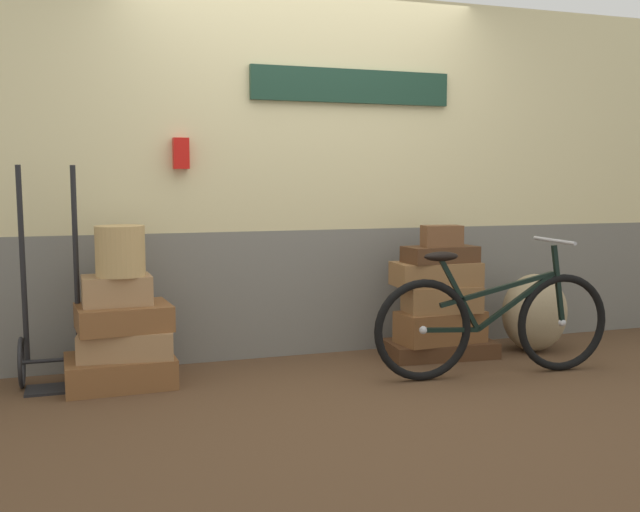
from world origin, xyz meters
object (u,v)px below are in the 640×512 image
object	(u,v)px
suitcase_2	(124,317)
wicker_basket	(120,251)
luggage_trolley	(53,337)
suitcase_1	(127,342)
suitcase_9	(442,236)
burlap_sack	(535,313)
suitcase_6	(442,299)
suitcase_8	(440,254)
suitcase_5	(440,327)
suitcase_7	(436,274)
suitcase_0	(120,370)
bicycle	(494,322)
suitcase_4	(440,349)
suitcase_3	(117,290)

from	to	relation	value
suitcase_2	wicker_basket	xyz separation A→B (m)	(-0.01, -0.01, 0.40)
wicker_basket	luggage_trolley	distance (m)	0.66
suitcase_1	suitcase_9	world-z (taller)	suitcase_9
burlap_sack	suitcase_6	bearing A→B (deg)	178.27
suitcase_1	suitcase_8	distance (m)	2.16
suitcase_5	suitcase_7	world-z (taller)	suitcase_7
suitcase_5	luggage_trolley	size ratio (longest dim) A/B	0.45
suitcase_1	luggage_trolley	size ratio (longest dim) A/B	0.42
suitcase_0	bicycle	size ratio (longest dim) A/B	0.40
suitcase_9	bicycle	bearing A→B (deg)	-71.38
suitcase_8	burlap_sack	bearing A→B (deg)	-7.24
suitcase_5	bicycle	xyz separation A→B (m)	(0.10, -0.52, 0.12)
suitcase_0	suitcase_1	world-z (taller)	suitcase_1
suitcase_1	luggage_trolley	world-z (taller)	luggage_trolley
suitcase_4	suitcase_7	distance (m)	0.54
suitcase_4	suitcase_6	xyz separation A→B (m)	(-0.01, -0.04, 0.36)
suitcase_6	suitcase_9	size ratio (longest dim) A/B	1.93
suitcase_3	burlap_sack	xyz separation A→B (m)	(2.91, -0.06, -0.30)
suitcase_3	luggage_trolley	world-z (taller)	luggage_trolley
suitcase_7	wicker_basket	distance (m)	2.12
wicker_basket	suitcase_1	bearing A→B (deg)	33.55
bicycle	suitcase_0	bearing A→B (deg)	166.85
bicycle	suitcase_1	bearing A→B (deg)	166.39
suitcase_8	suitcase_3	bearing A→B (deg)	175.55
suitcase_0	suitcase_2	size ratio (longest dim) A/B	1.17
suitcase_1	suitcase_5	xyz separation A→B (m)	(2.11, -0.02, -0.04)
suitcase_8	wicker_basket	size ratio (longest dim) A/B	1.66
suitcase_6	suitcase_7	xyz separation A→B (m)	(-0.03, 0.04, 0.17)
suitcase_7	wicker_basket	size ratio (longest dim) A/B	1.95
suitcase_3	suitcase_6	distance (m)	2.17
suitcase_6	suitcase_1	bearing A→B (deg)	-175.09
luggage_trolley	suitcase_9	bearing A→B (deg)	-3.05
suitcase_3	suitcase_5	distance (m)	2.19
suitcase_1	suitcase_9	bearing A→B (deg)	5.21
luggage_trolley	bicycle	world-z (taller)	luggage_trolley
suitcase_7	burlap_sack	world-z (taller)	suitcase_7
suitcase_8	wicker_basket	bearing A→B (deg)	176.25
suitcase_2	suitcase_6	size ratio (longest dim) A/B	1.06
suitcase_1	luggage_trolley	distance (m)	0.44
suitcase_0	suitcase_6	bearing A→B (deg)	-2.45
suitcase_0	suitcase_7	xyz separation A→B (m)	(2.13, 0.02, 0.50)
suitcase_8	wicker_basket	distance (m)	2.13
suitcase_6	suitcase_9	bearing A→B (deg)	-134.36
suitcase_0	suitcase_8	bearing A→B (deg)	-1.90
suitcase_3	suitcase_4	size ratio (longest dim) A/B	0.53
burlap_sack	bicycle	size ratio (longest dim) A/B	0.35
suitcase_4	suitcase_5	size ratio (longest dim) A/B	1.24
suitcase_7	luggage_trolley	bearing A→B (deg)	-178.75
suitcase_2	suitcase_8	xyz separation A→B (m)	(2.12, 0.00, 0.31)
wicker_basket	bicycle	distance (m)	2.35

